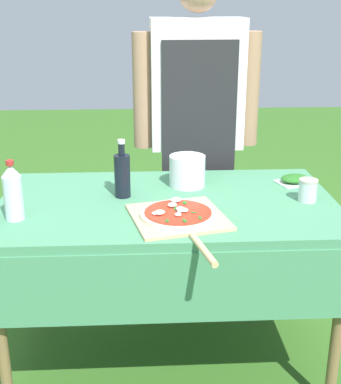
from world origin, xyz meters
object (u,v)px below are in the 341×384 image
Objects in this scene: pizza_on_peel at (179,216)px; water_bottle at (13,192)px; prep_table at (168,220)px; herb_container at (295,179)px; sauce_jar at (308,192)px; mixing_tub at (187,171)px; oil_bottle at (122,174)px; person_cook at (196,117)px.

water_bottle is (-0.63, 0.04, 0.10)m from pizza_on_peel.
pizza_on_peel is 0.63m from water_bottle.
water_bottle reaches higher than prep_table.
herb_container is 1.94× the size of sauce_jar.
mixing_tub is (-0.49, -0.01, 0.05)m from herb_container.
water_bottle is 1.18m from sauce_jar.
prep_table is at bearing -19.48° from oil_bottle.
pizza_on_peel is at bearing -50.44° from oil_bottle.
prep_table is at bearing -117.19° from mixing_tub.
herb_container is at bearing 22.67° from pizza_on_peel.
mixing_tub reaches higher than sauce_jar.
water_bottle is at bearing 163.56° from pizza_on_peel.
oil_bottle is 1.55× the size of mixing_tub.
person_cook is (0.18, 0.60, 0.31)m from prep_table.
prep_table is 0.60m from sauce_jar.
herb_container is 0.50m from mixing_tub.
pizza_on_peel is 2.44× the size of oil_bottle.
herb_container is at bearing 87.36° from sauce_jar.
herb_container is (0.78, 0.13, -0.08)m from oil_bottle.
person_cook is 2.81× the size of pizza_on_peel.
person_cook is 17.99× the size of sauce_jar.
oil_bottle is 0.78m from sauce_jar.
sauce_jar is (0.41, -0.63, -0.18)m from person_cook.
sauce_jar is at bearing -24.60° from mixing_tub.
water_bottle reaches higher than herb_container.
mixing_tub is at bearing 67.82° from pizza_on_peel.
water_bottle reaches higher than mixing_tub.
sauce_jar is (1.17, 0.13, -0.07)m from water_bottle.
herb_container is 0.23m from sauce_jar.
person_cook reaches higher than oil_bottle.
person_cook is at bearing 122.59° from sauce_jar.
person_cook reaches higher than water_bottle.
prep_table is 0.27m from oil_bottle.
herb_container is (0.42, -0.41, -0.21)m from person_cook.
water_bottle is 2.47× the size of sauce_jar.
water_bottle is 0.78m from mixing_tub.
herb_container is (0.59, 0.20, 0.11)m from prep_table.
person_cook is 0.77m from sauce_jar.
sauce_jar reaches higher than prep_table.
sauce_jar reaches higher than herb_container.
oil_bottle is (-0.19, 0.07, 0.19)m from prep_table.
pizza_on_peel is 0.40m from mixing_tub.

